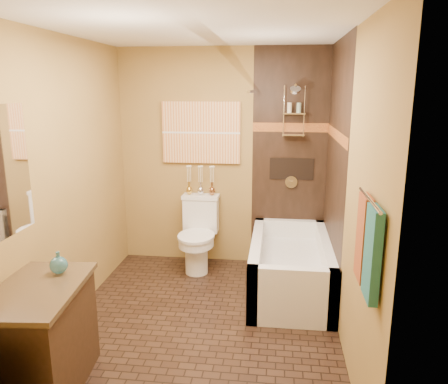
% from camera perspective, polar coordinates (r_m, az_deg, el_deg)
% --- Properties ---
extents(floor, '(3.00, 3.00, 0.00)m').
position_cam_1_polar(floor, '(4.09, -2.98, -16.71)').
color(floor, black).
rests_on(floor, ground).
extents(wall_left, '(0.02, 3.00, 2.50)m').
position_cam_1_polar(wall_left, '(4.01, -20.36, 1.07)').
color(wall_left, '#A17C3E').
rests_on(wall_left, floor).
extents(wall_right, '(0.02, 3.00, 2.50)m').
position_cam_1_polar(wall_right, '(3.61, 15.87, 0.09)').
color(wall_right, '#A17C3E').
rests_on(wall_right, floor).
extents(wall_back, '(2.40, 0.02, 2.50)m').
position_cam_1_polar(wall_back, '(5.08, -0.22, 4.39)').
color(wall_back, '#A17C3E').
rests_on(wall_back, floor).
extents(wall_front, '(2.40, 0.02, 2.50)m').
position_cam_1_polar(wall_front, '(2.22, -10.14, -7.96)').
color(wall_front, '#A17C3E').
rests_on(wall_front, floor).
extents(ceiling, '(3.00, 3.00, 0.00)m').
position_cam_1_polar(ceiling, '(3.56, -3.51, 20.66)').
color(ceiling, silver).
rests_on(ceiling, wall_back).
extents(alcove_tile_back, '(0.85, 0.01, 2.50)m').
position_cam_1_polar(alcove_tile_back, '(5.03, 8.58, 4.15)').
color(alcove_tile_back, black).
rests_on(alcove_tile_back, wall_back).
extents(alcove_tile_right, '(0.01, 1.50, 2.50)m').
position_cam_1_polar(alcove_tile_right, '(4.33, 14.27, 2.38)').
color(alcove_tile_right, black).
rests_on(alcove_tile_right, wall_right).
extents(mosaic_band_back, '(0.85, 0.01, 0.10)m').
position_cam_1_polar(mosaic_band_back, '(4.97, 8.73, 8.34)').
color(mosaic_band_back, brown).
rests_on(mosaic_band_back, alcove_tile_back).
extents(mosaic_band_right, '(0.01, 1.50, 0.10)m').
position_cam_1_polar(mosaic_band_right, '(4.28, 14.42, 7.25)').
color(mosaic_band_right, brown).
rests_on(mosaic_band_right, alcove_tile_right).
extents(alcove_niche, '(0.50, 0.01, 0.25)m').
position_cam_1_polar(alcove_niche, '(5.04, 8.82, 3.00)').
color(alcove_niche, black).
rests_on(alcove_niche, alcove_tile_back).
extents(shower_fixtures, '(0.24, 0.33, 1.16)m').
position_cam_1_polar(shower_fixtures, '(4.87, 9.08, 8.76)').
color(shower_fixtures, silver).
rests_on(shower_fixtures, floor).
extents(curtain_rod, '(0.03, 1.55, 0.03)m').
position_cam_1_polar(curtain_rod, '(4.23, 3.97, 13.00)').
color(curtain_rod, silver).
rests_on(curtain_rod, wall_back).
extents(towel_bar, '(0.02, 0.55, 0.02)m').
position_cam_1_polar(towel_bar, '(2.55, 18.49, -0.95)').
color(towel_bar, silver).
rests_on(towel_bar, wall_right).
extents(towel_teal, '(0.05, 0.22, 0.52)m').
position_cam_1_polar(towel_teal, '(2.51, 18.82, -7.67)').
color(towel_teal, '#1D605C').
rests_on(towel_teal, towel_bar).
extents(towel_rust, '(0.05, 0.22, 0.52)m').
position_cam_1_polar(towel_rust, '(2.75, 17.76, -5.73)').
color(towel_rust, maroon).
rests_on(towel_rust, towel_bar).
extents(sunset_painting, '(0.90, 0.04, 0.70)m').
position_cam_1_polar(sunset_painting, '(5.05, -3.00, 7.75)').
color(sunset_painting, orange).
rests_on(sunset_painting, wall_back).
extents(bathtub, '(0.80, 1.50, 0.55)m').
position_cam_1_polar(bathtub, '(4.61, 8.65, -10.12)').
color(bathtub, white).
rests_on(bathtub, floor).
extents(toilet, '(0.43, 0.63, 0.83)m').
position_cam_1_polar(toilet, '(5.03, -3.38, -5.46)').
color(toilet, white).
rests_on(toilet, floor).
extents(vanity, '(0.62, 0.92, 0.77)m').
position_cam_1_polar(vanity, '(3.37, -22.78, -17.34)').
color(vanity, black).
rests_on(vanity, floor).
extents(teal_bottle, '(0.15, 0.15, 0.20)m').
position_cam_1_polar(teal_bottle, '(3.32, -20.81, -8.64)').
color(teal_bottle, '#286B7A').
rests_on(teal_bottle, vanity).
extents(bud_vases, '(0.34, 0.07, 0.34)m').
position_cam_1_polar(bud_vases, '(5.05, -3.09, 1.63)').
color(bud_vases, gold).
rests_on(bud_vases, toilet).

